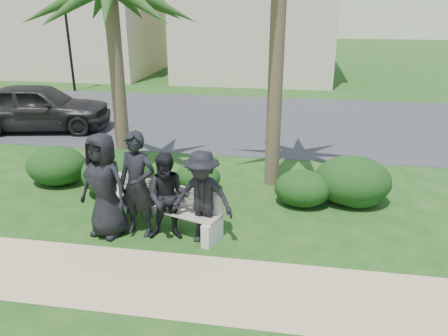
{
  "coord_description": "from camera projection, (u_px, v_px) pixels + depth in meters",
  "views": [
    {
      "loc": [
        1.34,
        -7.08,
        3.94
      ],
      "look_at": [
        -0.01,
        1.0,
        0.81
      ],
      "focal_mm": 35.0,
      "sensor_mm": 36.0,
      "label": 1
    }
  ],
  "objects": [
    {
      "name": "ground",
      "position": [
        216.0,
        227.0,
        8.14
      ],
      "size": [
        160.0,
        160.0,
        0.0
      ],
      "primitive_type": "plane",
      "color": "#154213",
      "rests_on": "ground"
    },
    {
      "name": "hedge_f",
      "position": [
        357.0,
        190.0,
        8.9
      ],
      "size": [
        1.06,
        0.88,
        0.69
      ],
      "primitive_type": "ellipsoid",
      "color": "#13330E",
      "rests_on": "ground"
    },
    {
      "name": "street_lamp",
      "position": [
        67.0,
        25.0,
        19.53
      ],
      "size": [
        0.36,
        0.36,
        4.29
      ],
      "color": "black",
      "rests_on": "ground"
    },
    {
      "name": "park_bench",
      "position": [
        161.0,
        210.0,
        8.01
      ],
      "size": [
        2.47,
        1.23,
        0.81
      ],
      "rotation": [
        0.0,
        0.0,
        -0.32
      ],
      "color": "gray",
      "rests_on": "ground"
    },
    {
      "name": "hedge_e",
      "position": [
        353.0,
        179.0,
        9.0
      ],
      "size": [
        1.57,
        1.3,
        1.02
      ],
      "primitive_type": "ellipsoid",
      "color": "#13330E",
      "rests_on": "ground"
    },
    {
      "name": "man_a",
      "position": [
        104.0,
        186.0,
        7.59
      ],
      "size": [
        1.06,
        0.84,
        1.89
      ],
      "primitive_type": "imported",
      "rotation": [
        0.0,
        0.0,
        -0.29
      ],
      "color": "black",
      "rests_on": "ground"
    },
    {
      "name": "man_d",
      "position": [
        202.0,
        197.0,
        7.4
      ],
      "size": [
        1.13,
        0.71,
        1.67
      ],
      "primitive_type": "imported",
      "rotation": [
        0.0,
        0.0,
        -0.09
      ],
      "color": "black",
      "rests_on": "ground"
    },
    {
      "name": "footpath",
      "position": [
        194.0,
        285.0,
        6.48
      ],
      "size": [
        30.0,
        1.6,
        0.01
      ],
      "primitive_type": "cube",
      "color": "tan",
      "rests_on": "ground"
    },
    {
      "name": "hedge_b",
      "position": [
        118.0,
        172.0,
        9.35
      ],
      "size": [
        1.59,
        1.32,
        1.04
      ],
      "primitive_type": "ellipsoid",
      "color": "#13330E",
      "rests_on": "ground"
    },
    {
      "name": "stucco_bldg_left",
      "position": [
        69.0,
        7.0,
        25.27
      ],
      "size": [
        10.4,
        8.4,
        7.3
      ],
      "color": "beige",
      "rests_on": "ground"
    },
    {
      "name": "hedge_d",
      "position": [
        303.0,
        187.0,
        8.94
      ],
      "size": [
        1.16,
        0.96,
        0.75
      ],
      "primitive_type": "ellipsoid",
      "color": "#13330E",
      "rests_on": "ground"
    },
    {
      "name": "man_b",
      "position": [
        137.0,
        185.0,
        7.61
      ],
      "size": [
        0.76,
        0.56,
        1.9
      ],
      "primitive_type": "imported",
      "rotation": [
        0.0,
        0.0,
        -0.17
      ],
      "color": "black",
      "rests_on": "ground"
    },
    {
      "name": "car_a",
      "position": [
        39.0,
        107.0,
        14.05
      ],
      "size": [
        4.75,
        2.65,
        1.53
      ],
      "primitive_type": "imported",
      "rotation": [
        0.0,
        0.0,
        1.77
      ],
      "color": "black",
      "rests_on": "ground"
    },
    {
      "name": "hedge_c",
      "position": [
        198.0,
        176.0,
        9.64
      ],
      "size": [
        1.01,
        0.83,
        0.66
      ],
      "primitive_type": "ellipsoid",
      "color": "#13330E",
      "rests_on": "ground"
    },
    {
      "name": "stucco_bldg_right",
      "position": [
        258.0,
        7.0,
        23.57
      ],
      "size": [
        8.4,
        8.4,
        7.3
      ],
      "color": "beige",
      "rests_on": "ground"
    },
    {
      "name": "man_c",
      "position": [
        168.0,
        197.0,
        7.51
      ],
      "size": [
        0.84,
        0.69,
        1.58
      ],
      "primitive_type": "imported",
      "rotation": [
        0.0,
        0.0,
        0.13
      ],
      "color": "black",
      "rests_on": "ground"
    },
    {
      "name": "hedge_a",
      "position": [
        56.0,
        165.0,
        9.98
      ],
      "size": [
        1.38,
        1.14,
        0.9
      ],
      "primitive_type": "ellipsoid",
      "color": "#13330E",
      "rests_on": "ground"
    },
    {
      "name": "asphalt_street",
      "position": [
        257.0,
        120.0,
        15.51
      ],
      "size": [
        160.0,
        8.0,
        0.01
      ],
      "primitive_type": "cube",
      "color": "#2D2D30",
      "rests_on": "ground"
    }
  ]
}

